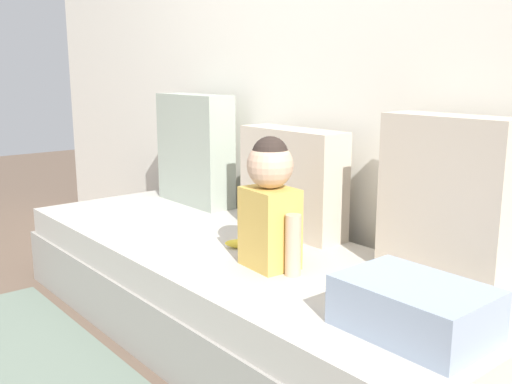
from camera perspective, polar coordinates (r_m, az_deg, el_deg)
The scene contains 9 objects.
ground_plane at distance 2.52m, azimuth -2.08°, elevation -13.95°, with size 12.00×12.00×0.00m, color brown.
back_wall at distance 2.64m, azimuth 7.50°, elevation 13.48°, with size 5.64×0.10×2.35m, color silver.
couch at distance 2.44m, azimuth -2.11°, elevation -9.85°, with size 2.44×0.84×0.39m.
throw_pillow_left at distance 3.10m, azimuth -6.07°, elevation 4.20°, with size 0.50×0.16×0.58m, color #99A393.
throw_pillow_center at distance 2.52m, azimuth 3.60°, elevation 1.05°, with size 0.53×0.16×0.46m, color #C1B29E.
throw_pillow_right at distance 2.04m, azimuth 18.37°, elevation -0.71°, with size 0.46×0.16×0.56m, color #C1B29E.
toddler at distance 2.07m, azimuth 1.38°, elevation -0.99°, with size 0.30×0.17×0.48m.
banana at distance 2.33m, azimuth -1.05°, elevation -5.17°, with size 0.17×0.04×0.04m, color yellow.
folded_blanket at distance 1.66m, azimuth 15.37°, elevation -10.98°, with size 0.40×0.28×0.14m, color #8E9EB2.
Camera 1 is at (1.80, -1.38, 1.11)m, focal length 40.44 mm.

